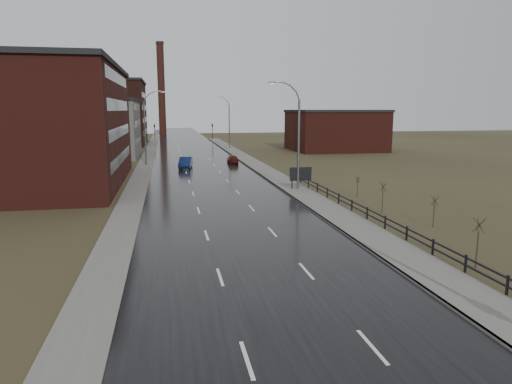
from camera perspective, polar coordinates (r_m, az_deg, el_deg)
name	(u,v)px	position (r m, az deg, el deg)	size (l,w,h in m)	color
road	(199,166)	(70.81, -7.12, 3.30)	(14.00, 300.00, 0.06)	black
sidewalk_right	(299,191)	(47.81, 5.35, 0.07)	(3.20, 180.00, 0.18)	#595651
curb_right	(285,192)	(47.41, 3.59, 0.01)	(0.16, 180.00, 0.18)	slate
sidewalk_left	(144,167)	(70.73, -13.77, 3.10)	(2.40, 260.00, 0.12)	#595651
warehouse_near	(17,126)	(57.51, -27.68, 7.35)	(22.44, 28.56, 13.50)	#471914
warehouse_mid	(93,128)	(89.19, -19.74, 7.57)	(16.32, 20.40, 10.50)	slate
warehouse_far	(90,113)	(119.54, -20.08, 9.28)	(26.52, 24.48, 15.50)	#331611
building_right	(335,130)	(98.67, 9.88, 7.64)	(18.36, 16.32, 8.50)	#471914
smokestack	(161,89)	(160.30, -11.75, 12.54)	(2.70, 2.70, 30.70)	#331611
streetlight_right_mid	(296,136)	(48.07, 5.01, 7.03)	(3.36, 0.28, 11.35)	slate
streetlight_left	(147,127)	(72.25, -13.50, 7.86)	(3.36, 0.28, 11.35)	slate
streetlight_right_far	(228,122)	(101.04, -3.53, 8.72)	(3.36, 0.28, 11.35)	slate
guardrail	(390,223)	(33.11, 16.38, -3.79)	(0.10, 53.05, 1.10)	black
shrub_c	(478,242)	(27.47, 25.98, -5.59)	(0.66, 0.70, 2.82)	#382D23
shrub_d	(434,211)	(35.90, 21.37, -2.19)	(0.54, 0.57, 2.27)	#382D23
shrub_e	(383,197)	(39.33, 15.55, -0.58)	(0.61, 0.64, 2.57)	#382D23
shrub_f	(357,186)	(46.09, 12.56, 0.72)	(0.48, 0.51, 2.02)	#382D23
billboard	(301,175)	(48.71, 5.59, 2.17)	(2.39, 0.17, 2.50)	black
traffic_light_left	(154,124)	(130.24, -12.59, 8.29)	(0.58, 2.73, 5.30)	black
traffic_light_right	(212,124)	(130.82, -5.49, 8.49)	(0.58, 2.73, 5.30)	black
car_near	(186,163)	(67.88, -8.79, 3.62)	(1.71, 4.92, 1.62)	#0E1C49
car_far	(233,159)	(73.12, -2.92, 4.09)	(1.59, 3.96, 1.35)	#4F120D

